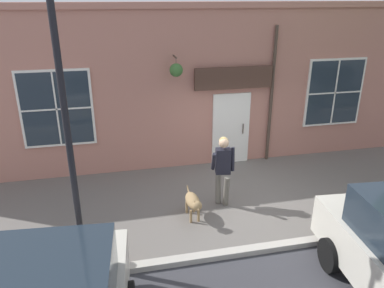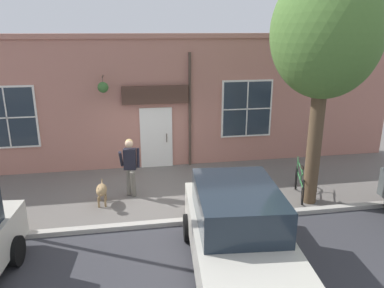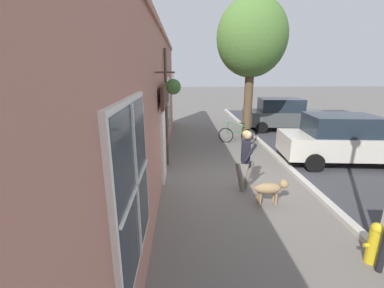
% 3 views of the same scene
% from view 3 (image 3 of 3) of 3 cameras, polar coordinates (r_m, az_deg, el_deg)
% --- Properties ---
extents(ground_plane, '(90.00, 90.00, 0.00)m').
position_cam_3_polar(ground_plane, '(8.02, 9.51, -7.98)').
color(ground_plane, '#66605B').
extents(storefront_facade, '(0.95, 18.00, 4.50)m').
position_cam_3_polar(storefront_facade, '(7.25, -8.21, 8.17)').
color(storefront_facade, '#B27566').
rests_on(storefront_facade, ground_plane).
extents(pedestrian_walking, '(0.58, 0.60, 1.72)m').
position_cam_3_polar(pedestrian_walking, '(7.10, 11.84, -2.36)').
color(pedestrian_walking, '#6B665B').
rests_on(pedestrian_walking, ground_plane).
extents(dog_on_leash, '(1.08, 0.31, 0.66)m').
position_cam_3_polar(dog_on_leash, '(6.74, 17.07, -9.36)').
color(dog_on_leash, '#997A51').
rests_on(dog_on_leash, ground_plane).
extents(street_tree_by_curb, '(2.96, 2.67, 6.19)m').
position_cam_3_polar(street_tree_by_curb, '(11.89, 13.05, 21.53)').
color(street_tree_by_curb, brown).
rests_on(street_tree_by_curb, ground_plane).
extents(leaning_bicycle, '(1.66, 0.61, 1.00)m').
position_cam_3_polar(leaning_bicycle, '(11.95, 10.00, 2.02)').
color(leaning_bicycle, black).
rests_on(leaning_bicycle, ground_plane).
extents(parked_car_mid_block, '(4.44, 2.22, 1.75)m').
position_cam_3_polar(parked_car_mid_block, '(10.51, 30.57, 0.85)').
color(parked_car_mid_block, beige).
rests_on(parked_car_mid_block, ground_plane).
extents(parked_car_far_end, '(4.44, 2.22, 1.75)m').
position_cam_3_polar(parked_car_far_end, '(15.13, 19.48, 6.24)').
color(parked_car_far_end, '#474C4C').
rests_on(parked_car_far_end, ground_plane).
extents(fire_hydrant, '(0.34, 0.20, 0.77)m').
position_cam_3_polar(fire_hydrant, '(5.66, 35.42, -17.39)').
color(fire_hydrant, gold).
rests_on(fire_hydrant, ground_plane).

